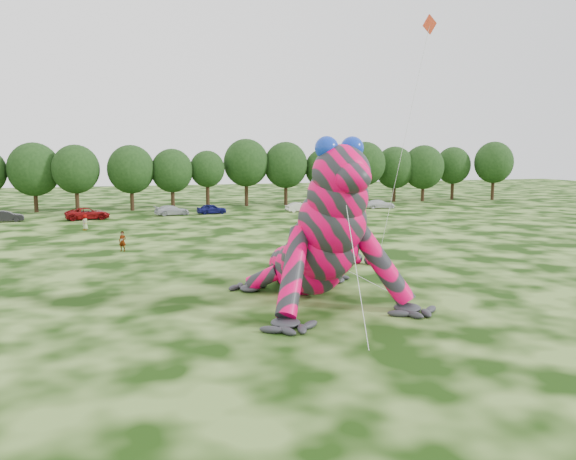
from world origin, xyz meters
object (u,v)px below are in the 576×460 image
Objects in this scene: tree_9 at (207,179)px; spectator_5 at (335,243)px; tree_11 at (286,174)px; spectator_3 at (345,222)px; tree_16 at (453,173)px; tree_12 at (323,177)px; car_4 at (212,209)px; car_2 at (88,214)px; spectator_2 at (340,220)px; spectator_4 at (85,222)px; tree_14 at (395,174)px; car_1 at (6,216)px; car_3 at (172,210)px; car_5 at (299,207)px; tree_15 at (423,173)px; tree_7 at (131,178)px; tree_8 at (172,179)px; tree_17 at (493,171)px; tree_13 at (365,173)px; tree_10 at (246,173)px; car_6 at (341,204)px; car_7 at (380,204)px; tree_5 at (34,177)px; tree_6 at (76,179)px; inflatable_gecko at (304,216)px; flying_kite at (425,44)px; spectator_0 at (123,241)px.

spectator_5 is (3.59, -42.10, -3.43)m from tree_9.
spectator_3 is (-2.43, -29.39, -4.20)m from tree_11.
tree_16 is (31.66, 1.18, -0.35)m from tree_11.
tree_12 reaches higher than car_4.
car_2 is at bearing -168.53° from tree_16.
spectator_2 is 1.05× the size of spectator_4.
tree_9 is at bearing -178.81° from tree_12.
car_1 is (-58.78, -11.41, -4.03)m from tree_14.
car_1 is 0.88× the size of car_3.
spectator_4 reaches higher than car_5.
tree_15 is (37.41, 0.43, 0.48)m from tree_9.
tree_11 is at bearing -74.92° from car_3.
tree_15 reaches higher than car_3.
tree_7 reaches higher than tree_8.
spectator_3 is (-40.59, -27.86, -4.31)m from tree_17.
tree_13 is 47.71m from spectator_5.
tree_13 is 2.48× the size of car_1.
tree_12 is (12.62, -0.84, -0.77)m from tree_10.
tree_11 is 2.54× the size of car_5.
car_2 is at bearing -26.67° from spectator_2.
tree_9 is 0.90× the size of tree_15.
tree_9 is 0.92× the size of tree_14.
car_6 is 2.91× the size of spectator_4.
tree_11 is 15.85m from car_7.
tree_11 reaches higher than tree_5.
tree_12 is at bearing -165.30° from spectator_3.
tree_6 is at bearing -178.39° from tree_12.
inflatable_gecko is 10.82× the size of spectator_4.
car_6 is (21.85, 45.75, -3.93)m from inflatable_gecko.
tree_6 reaches higher than tree_16.
tree_9 is 2.15× the size of car_4.
flying_kite is at bearing -56.94° from tree_5.
car_6 is 2.74× the size of spectator_5.
car_6 is at bearing -54.35° from spectator_5.
flying_kite is 10.46× the size of spectator_0.
tree_13 is 5.83× the size of spectator_0.
tree_5 is 5.73× the size of spectator_4.
car_1 reaches higher than car_5.
car_3 is at bearing -108.70° from spectator_3.
car_3 is at bearing 157.08° from spectator_4.
tree_11 reaches higher than tree_15.
tree_13 is 1.87× the size of car_2.
car_1 is at bearing 131.92° from flying_kite.
tree_16 reaches higher than tree_9.
tree_10 is at bearing -72.01° from car_2.
tree_16 is at bearing 2.65° from tree_7.
tree_17 reaches higher than car_7.
tree_12 is 48.46m from spectator_0.
car_2 is (-13.74, 43.28, -3.87)m from inflatable_gecko.
tree_15 is 16.19m from car_7.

